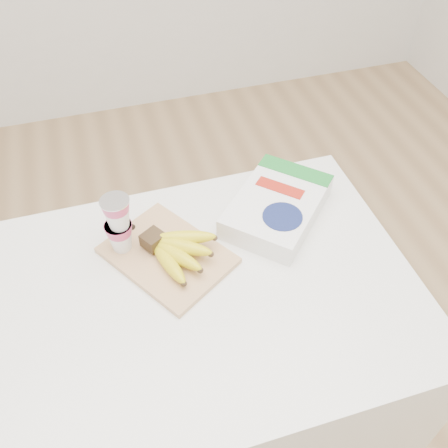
# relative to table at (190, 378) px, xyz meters

# --- Properties ---
(room) EXTENTS (4.00, 4.00, 4.00)m
(room) POSITION_rel_table_xyz_m (0.00, 0.00, 0.96)
(room) COLOR tan
(room) RESTS_ON ground
(table) EXTENTS (1.05, 0.70, 0.79)m
(table) POSITION_rel_table_xyz_m (0.00, 0.00, 0.00)
(table) COLOR white
(table) RESTS_ON ground
(cutting_board) EXTENTS (0.32, 0.35, 0.01)m
(cutting_board) POSITION_rel_table_xyz_m (-0.01, 0.11, 0.40)
(cutting_board) COLOR tan
(cutting_board) RESTS_ON table
(bananas) EXTENTS (0.18, 0.18, 0.06)m
(bananas) POSITION_rel_table_xyz_m (0.01, 0.10, 0.43)
(bananas) COLOR #382816
(bananas) RESTS_ON cutting_board
(yogurt_stack) EXTENTS (0.07, 0.07, 0.15)m
(yogurt_stack) POSITION_rel_table_xyz_m (-0.10, 0.16, 0.49)
(yogurt_stack) COLOR white
(yogurt_stack) RESTS_ON cutting_board
(cereal_box) EXTENTS (0.33, 0.33, 0.06)m
(cereal_box) POSITION_rel_table_xyz_m (0.29, 0.17, 0.42)
(cereal_box) COLOR white
(cereal_box) RESTS_ON table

